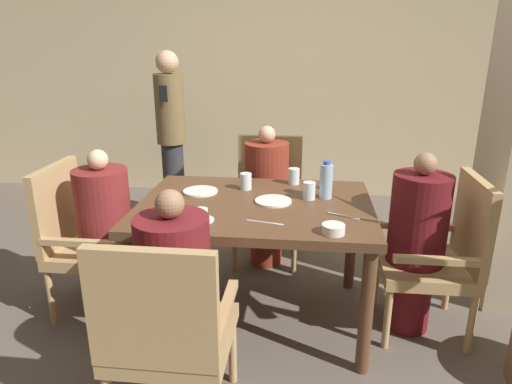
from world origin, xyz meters
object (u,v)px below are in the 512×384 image
(chair_right_side, at_px, (441,252))
(water_bottle, at_px, (326,181))
(plate_main_left, at_px, (273,201))
(glass_tall_near, at_px, (294,176))
(glass_tall_mid, at_px, (246,181))
(plate_main_right, at_px, (200,191))
(chair_near_corner, at_px, (167,330))
(chair_far_side, at_px, (268,195))
(diner_in_right_chair, at_px, (416,242))
(teacup_with_saucer, at_px, (201,216))
(glass_tall_far, at_px, (309,191))
(bowl_small, at_px, (333,229))
(diner_in_near_chair, at_px, (176,301))
(standing_host, at_px, (171,132))
(diner_in_far_chair, at_px, (266,195))
(chair_left_side, at_px, (84,235))
(diner_in_left_chair, at_px, (106,231))

(chair_right_side, relative_size, water_bottle, 4.16)
(plate_main_left, bearing_deg, water_bottle, 20.00)
(glass_tall_near, bearing_deg, glass_tall_mid, -153.48)
(plate_main_right, bearing_deg, chair_near_corner, -85.13)
(chair_far_side, relative_size, chair_right_side, 1.00)
(diner_in_right_chair, bearing_deg, teacup_with_saucer, -165.55)
(plate_main_right, distance_m, glass_tall_far, 0.67)
(teacup_with_saucer, bearing_deg, diner_in_right_chair, 14.45)
(chair_right_side, xyz_separation_m, glass_tall_mid, (-1.15, 0.25, 0.30))
(chair_near_corner, relative_size, bowl_small, 8.32)
(chair_near_corner, height_order, diner_in_near_chair, diner_in_near_chair)
(plate_main_left, relative_size, glass_tall_mid, 2.07)
(diner_in_near_chair, relative_size, standing_host, 0.68)
(teacup_with_saucer, distance_m, water_bottle, 0.79)
(chair_near_corner, bearing_deg, plate_main_left, 68.00)
(plate_main_right, bearing_deg, water_bottle, -1.45)
(diner_in_far_chair, bearing_deg, plate_main_left, -81.81)
(chair_near_corner, xyz_separation_m, plate_main_right, (-0.09, 1.04, 0.26))
(glass_tall_mid, bearing_deg, glass_tall_far, -20.17)
(chair_far_side, bearing_deg, chair_left_side, -140.16)
(chair_right_side, height_order, diner_in_near_chair, diner_in_near_chair)
(plate_main_left, distance_m, glass_tall_near, 0.39)
(chair_left_side, height_order, chair_right_side, same)
(diner_in_near_chair, bearing_deg, standing_host, 106.53)
(bowl_small, relative_size, glass_tall_near, 1.09)
(glass_tall_near, xyz_separation_m, glass_tall_far, (0.10, -0.29, 0.00))
(chair_left_side, bearing_deg, diner_in_left_chair, 0.00)
(glass_tall_mid, bearing_deg, diner_in_right_chair, -13.85)
(diner_in_left_chair, relative_size, water_bottle, 4.63)
(glass_tall_mid, bearing_deg, plate_main_right, -161.19)
(diner_in_near_chair, height_order, teacup_with_saucer, diner_in_near_chair)
(chair_left_side, relative_size, glass_tall_mid, 9.09)
(chair_left_side, height_order, diner_in_left_chair, diner_in_left_chair)
(chair_left_side, height_order, water_bottle, water_bottle)
(water_bottle, bearing_deg, standing_host, 132.99)
(diner_in_right_chair, height_order, teacup_with_saucer, diner_in_right_chair)
(chair_near_corner, xyz_separation_m, diner_in_near_chair, (0.00, 0.15, 0.05))
(chair_near_corner, distance_m, water_bottle, 1.28)
(chair_near_corner, bearing_deg, teacup_with_saucer, 87.83)
(plate_main_right, xyz_separation_m, glass_tall_far, (0.66, -0.05, 0.05))
(bowl_small, bearing_deg, chair_near_corner, -144.26)
(chair_left_side, height_order, plate_main_right, chair_left_side)
(chair_near_corner, xyz_separation_m, teacup_with_saucer, (0.02, 0.59, 0.28))
(teacup_with_saucer, bearing_deg, water_bottle, 33.96)
(chair_near_corner, distance_m, diner_in_near_chair, 0.15)
(diner_in_near_chair, xyz_separation_m, glass_tall_mid, (0.18, 0.99, 0.26))
(chair_left_side, xyz_separation_m, standing_host, (0.10, 1.60, 0.34))
(diner_in_left_chair, distance_m, teacup_with_saucer, 0.78)
(bowl_small, bearing_deg, glass_tall_mid, 128.75)
(chair_far_side, bearing_deg, water_bottle, -61.73)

